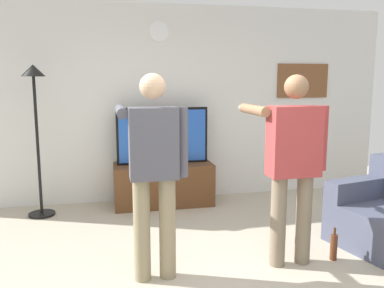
{
  "coord_description": "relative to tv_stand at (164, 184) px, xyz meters",
  "views": [
    {
      "loc": [
        -0.85,
        -2.56,
        1.66
      ],
      "look_at": [
        -0.04,
        1.2,
        1.05
      ],
      "focal_mm": 37.0,
      "sensor_mm": 36.0,
      "label": 1
    }
  ],
  "objects": [
    {
      "name": "framed_picture",
      "position": [
        2.13,
        0.3,
        1.39
      ],
      "size": [
        0.8,
        0.04,
        0.49
      ],
      "primitive_type": "cube",
      "color": "brown"
    },
    {
      "name": "tv_stand",
      "position": [
        0.0,
        0.0,
        0.0
      ],
      "size": [
        1.32,
        0.55,
        0.56
      ],
      "color": "brown",
      "rests_on": "ground_plane"
    },
    {
      "name": "floor_lamp",
      "position": [
        -1.56,
        -0.12,
        1.05
      ],
      "size": [
        0.32,
        0.32,
        1.86
      ],
      "color": "black",
      "rests_on": "ground_plane"
    },
    {
      "name": "person_standing_nearer_lamp",
      "position": [
        -0.36,
        -2.0,
        0.69
      ],
      "size": [
        0.57,
        0.78,
        1.73
      ],
      "color": "gray",
      "rests_on": "ground_plane"
    },
    {
      "name": "beverage_bottle",
      "position": [
        1.32,
        -2.01,
        -0.15
      ],
      "size": [
        0.07,
        0.07,
        0.32
      ],
      "color": "#592D19",
      "rests_on": "ground_plane"
    },
    {
      "name": "wall_clock",
      "position": [
        -0.0,
        0.29,
        2.04
      ],
      "size": [
        0.27,
        0.03,
        0.27
      ],
      "primitive_type": "cylinder",
      "rotation": [
        1.57,
        0.0,
        0.0
      ],
      "color": "white"
    },
    {
      "name": "back_wall",
      "position": [
        0.13,
        0.35,
        1.07
      ],
      "size": [
        6.4,
        0.1,
        2.7
      ],
      "primitive_type": "cube",
      "color": "silver",
      "rests_on": "ground_plane"
    },
    {
      "name": "television",
      "position": [
        -0.0,
        0.05,
        0.66
      ],
      "size": [
        1.22,
        0.07,
        0.75
      ],
      "color": "black",
      "rests_on": "tv_stand"
    },
    {
      "name": "person_standing_nearer_couch",
      "position": [
        0.88,
        -1.99,
        0.7
      ],
      "size": [
        0.63,
        0.78,
        1.72
      ],
      "color": "#7A6B56",
      "rests_on": "ground_plane"
    }
  ]
}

